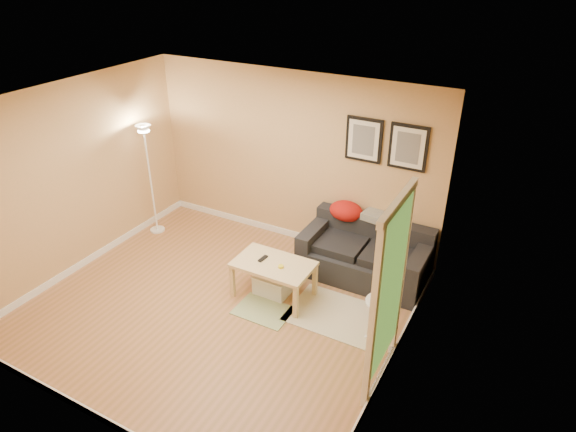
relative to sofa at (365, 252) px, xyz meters
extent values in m
plane|color=#AA7049|center=(-1.37, -1.53, -0.38)|extent=(4.50, 4.50, 0.00)
plane|color=white|center=(-1.37, -1.53, 2.23)|extent=(4.50, 4.50, 0.00)
plane|color=tan|center=(-1.37, 0.47, 0.92)|extent=(4.50, 0.00, 4.50)
plane|color=tan|center=(-1.37, -3.53, 0.92)|extent=(4.50, 0.00, 4.50)
plane|color=tan|center=(-3.62, -1.53, 0.92)|extent=(0.00, 4.00, 4.00)
plane|color=tan|center=(0.88, -1.53, 0.92)|extent=(0.00, 4.00, 4.00)
cube|color=white|center=(-1.37, 0.46, -0.33)|extent=(4.50, 0.02, 0.10)
cube|color=white|center=(-1.37, -3.52, -0.33)|extent=(4.50, 0.02, 0.10)
cube|color=white|center=(-3.61, -1.53, -0.33)|extent=(0.02, 4.00, 0.10)
cube|color=white|center=(0.87, -1.53, -0.33)|extent=(0.02, 4.00, 0.10)
cube|color=beige|center=(0.07, -0.97, -0.37)|extent=(1.25, 0.85, 0.01)
cube|color=#668C4C|center=(-0.82, -1.34, -0.37)|extent=(0.70, 0.50, 0.01)
cube|color=black|center=(-1.03, -0.97, 0.14)|extent=(0.06, 0.16, 0.02)
cylinder|color=yellow|center=(-0.73, -1.03, 0.14)|extent=(0.07, 0.07, 0.03)
camera|label=1|loc=(1.86, -5.60, 3.69)|focal=31.45mm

